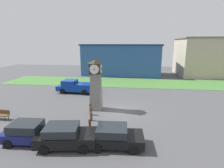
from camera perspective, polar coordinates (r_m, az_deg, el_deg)
name	(u,v)px	position (r m, az deg, el deg)	size (l,w,h in m)	color
ground_plane	(119,111)	(19.05, 2.35, -8.76)	(75.88, 75.88, 0.00)	#4C4C4F
clock_tower	(96,85)	(18.84, -5.31, -0.35)	(1.49, 1.64, 5.47)	gray
bollard_near_tower	(90,107)	(19.12, -7.06, -7.36)	(0.28, 0.28, 0.87)	#333338
bollard_mid_row	(91,111)	(18.02, -6.96, -8.65)	(0.28, 0.28, 0.88)	brown
bollard_far_row	(91,116)	(16.74, -6.81, -10.40)	(0.23, 0.23, 0.88)	brown
bollard_end_row	(90,123)	(15.41, -7.28, -12.60)	(0.24, 0.24, 0.87)	brown
car_navy_sedan	(29,132)	(14.58, -25.40, -14.02)	(4.01, 2.18, 1.51)	navy
car_near_tower	(65,136)	(13.18, -14.96, -15.99)	(4.38, 2.55, 1.56)	black
car_by_building	(115,136)	(12.83, 0.94, -16.62)	(3.93, 2.21, 1.46)	black
pickup_truck	(76,86)	(26.10, -11.76, -0.78)	(5.50, 2.53, 1.85)	navy
bench	(1,114)	(19.97, -32.48, -8.24)	(1.63, 0.62, 0.90)	brown
warehouse_blue_far	(122,59)	(40.39, 3.22, 7.99)	(18.00, 9.32, 6.88)	#2D5193
storefront_low_left	(214,57)	(45.33, 30.35, 7.72)	(15.78, 10.77, 8.33)	#B7A88E
grass_verge_far	(129,83)	(32.32, 5.41, 0.47)	(45.53, 7.94, 0.04)	#477A38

